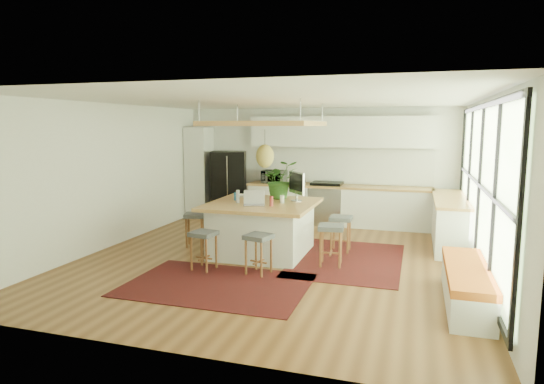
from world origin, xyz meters
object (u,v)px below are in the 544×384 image
(stool_right_back, at_px, (341,232))
(stool_right_front, at_px, (331,245))
(fridge, at_px, (229,181))
(island, at_px, (262,228))
(island_plant, at_px, (280,184))
(monitor, at_px, (297,187))
(stool_near_right, at_px, (259,252))
(laptop, at_px, (254,199))
(stool_left_side, at_px, (195,228))
(microwave, at_px, (274,175))
(stool_near_left, at_px, (204,248))

(stool_right_back, bearing_deg, stool_right_front, -90.91)
(fridge, distance_m, island, 3.40)
(island_plant, bearing_deg, monitor, -30.27)
(stool_near_right, height_order, stool_right_front, stool_right_front)
(monitor, bearing_deg, laptop, -81.04)
(stool_left_side, height_order, monitor, monitor)
(monitor, bearing_deg, stool_right_back, 65.50)
(fridge, distance_m, stool_right_front, 4.51)
(fridge, xyz_separation_m, stool_left_side, (0.43, -2.72, -0.57))
(stool_near_right, height_order, island_plant, island_plant)
(monitor, distance_m, microwave, 2.75)
(monitor, bearing_deg, microwave, 165.39)
(fridge, relative_size, island_plant, 2.33)
(stool_right_front, relative_size, stool_left_side, 1.07)
(stool_right_back, bearing_deg, laptop, -146.86)
(fridge, relative_size, stool_right_front, 2.44)
(stool_near_left, bearing_deg, island_plant, 66.81)
(stool_near_left, distance_m, island_plant, 2.08)
(stool_left_side, height_order, microwave, microwave)
(stool_right_front, bearing_deg, stool_near_right, -141.97)
(stool_right_front, bearing_deg, stool_near_left, -156.42)
(laptop, height_order, microwave, microwave)
(stool_near_right, distance_m, island_plant, 1.90)
(stool_near_left, distance_m, laptop, 1.23)
(stool_left_side, bearing_deg, fridge, 98.89)
(microwave, bearing_deg, stool_near_left, -87.18)
(stool_right_back, relative_size, microwave, 1.17)
(island_plant, bearing_deg, stool_right_front, -38.91)
(stool_near_left, relative_size, island_plant, 0.88)
(stool_near_right, height_order, laptop, laptop)
(stool_near_left, height_order, monitor, monitor)
(fridge, bearing_deg, stool_right_back, -52.01)
(stool_near_left, height_order, laptop, laptop)
(island_plant, bearing_deg, island, -106.78)
(monitor, bearing_deg, stool_near_right, -48.76)
(monitor, bearing_deg, fridge, -176.83)
(fridge, height_order, microwave, fridge)
(stool_right_back, height_order, monitor, monitor)
(stool_left_side, relative_size, microwave, 1.14)
(stool_right_front, bearing_deg, fridge, 134.30)
(stool_left_side, relative_size, island_plant, 0.89)
(microwave, bearing_deg, stool_near_right, -74.33)
(island, relative_size, stool_left_side, 2.91)
(stool_left_side, bearing_deg, island_plant, 15.72)
(island, bearing_deg, island_plant, 73.22)
(laptop, distance_m, monitor, 0.89)
(microwave, bearing_deg, island_plant, -68.33)
(island, bearing_deg, stool_near_right, -74.27)
(stool_near_left, xyz_separation_m, laptop, (0.55, 0.86, 0.70))
(laptop, relative_size, monitor, 0.66)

